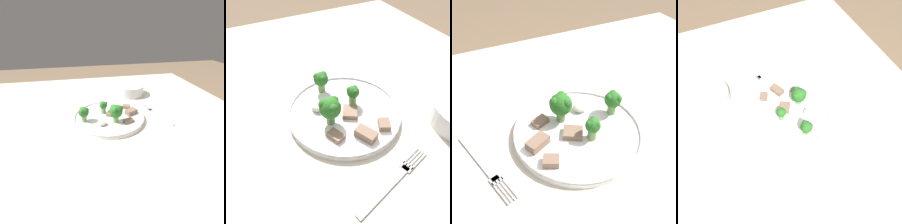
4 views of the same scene
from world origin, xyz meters
TOP-DOWN VIEW (x-y plane):
  - ground_plane at (0.00, 0.00)m, footprint 8.00×8.00m
  - table at (0.00, 0.00)m, footprint 1.27×1.07m
  - dinner_plate at (0.04, -0.04)m, footprint 0.28×0.28m
  - fork at (0.24, -0.04)m, footprint 0.07×0.20m
  - broccoli_floret_near_rim_left at (0.06, -0.09)m, footprint 0.05×0.05m
  - broccoli_floret_center_left at (-0.06, -0.06)m, footprint 0.04×0.04m
  - broccoli_floret_back_left at (0.02, -0.01)m, footprint 0.03×0.03m
  - meat_slice_front_slice at (0.05, -0.03)m, footprint 0.05×0.05m
  - meat_slice_middle_slice at (0.13, 0.02)m, footprint 0.04×0.04m
  - meat_slice_rear_slice at (0.13, -0.04)m, footprint 0.06×0.05m
  - meat_slice_edge_slice at (0.10, -0.10)m, footprint 0.04×0.03m
  - sauce_dollop at (-0.00, -0.10)m, footprint 0.03×0.03m

SIDE VIEW (x-z plane):
  - ground_plane at x=0.00m, z-range 0.00..0.00m
  - table at x=0.00m, z-range 0.28..1.00m
  - fork at x=0.24m, z-range 0.73..0.73m
  - dinner_plate at x=0.04m, z-range 0.73..0.75m
  - meat_slice_edge_slice at x=0.10m, z-range 0.74..0.75m
  - meat_slice_front_slice at x=0.05m, z-range 0.74..0.75m
  - meat_slice_middle_slice at x=0.13m, z-range 0.74..0.75m
  - sauce_dollop at x=0.00m, z-range 0.74..0.76m
  - meat_slice_rear_slice at x=0.13m, z-range 0.74..0.76m
  - broccoli_floret_back_left at x=0.02m, z-range 0.75..0.80m
  - broccoli_floret_center_left at x=-0.06m, z-range 0.75..0.81m
  - broccoli_floret_near_rim_left at x=0.06m, z-range 0.75..0.82m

